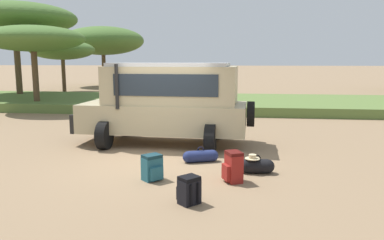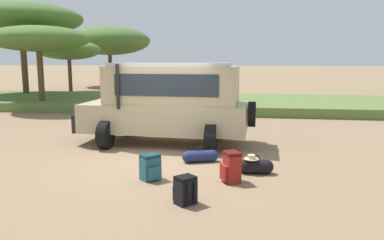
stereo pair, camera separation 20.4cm
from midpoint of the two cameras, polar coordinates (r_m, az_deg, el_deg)
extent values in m
plane|color=#8C7051|center=(9.47, -4.96, -6.36)|extent=(320.00, 320.00, 0.00)
cube|color=#5B7538|center=(20.32, 2.33, 2.63)|extent=(120.00, 7.00, 0.44)
cube|color=tan|center=(11.34, -3.59, 0.48)|extent=(4.96, 2.06, 0.84)
cube|color=tan|center=(11.17, -2.39, 5.36)|extent=(3.88, 1.91, 1.10)
cube|color=#232D38|center=(11.61, -9.78, 5.13)|extent=(0.11, 1.56, 0.77)
cube|color=#232D38|center=(10.29, -3.50, 5.31)|extent=(2.94, 0.14, 0.60)
cube|color=#232D38|center=(12.05, -1.44, 5.88)|extent=(2.94, 0.14, 0.60)
cube|color=#B7B7B7|center=(11.16, -2.66, 8.44)|extent=(3.49, 1.82, 0.10)
cube|color=black|center=(12.23, -15.35, 0.00)|extent=(0.21, 1.62, 0.56)
cylinder|color=black|center=(10.64, -10.71, 5.02)|extent=(0.10, 0.10, 1.25)
cylinder|color=black|center=(10.98, -12.52, -2.24)|extent=(0.31, 0.81, 0.80)
cylinder|color=black|center=(12.75, -9.16, -0.56)|extent=(0.31, 0.81, 0.80)
cylinder|color=black|center=(10.20, 3.43, -2.90)|extent=(0.31, 0.81, 0.80)
cylinder|color=black|center=(12.09, 4.55, -1.01)|extent=(0.31, 0.81, 0.80)
cylinder|color=black|center=(10.99, 9.63, 0.88)|extent=(0.24, 0.74, 0.74)
cube|color=#235B6B|center=(8.06, -5.65, -7.37)|extent=(0.47, 0.47, 0.49)
cube|color=#235B6B|center=(7.93, -4.97, -8.09)|extent=(0.26, 0.26, 0.27)
cube|color=#13323A|center=(7.98, -5.68, -5.49)|extent=(0.47, 0.47, 0.07)
cylinder|color=#13323A|center=(8.23, -5.70, -7.01)|extent=(0.04, 0.04, 0.41)
cylinder|color=#13323A|center=(8.14, -6.76, -7.20)|extent=(0.04, 0.04, 0.41)
cube|color=black|center=(6.73, -0.13, -10.89)|extent=(0.43, 0.43, 0.44)
cube|color=black|center=(6.88, -1.03, -10.93)|extent=(0.24, 0.24, 0.24)
cube|color=black|center=(6.65, -0.13, -8.86)|extent=(0.43, 0.43, 0.07)
cylinder|color=black|center=(6.57, 0.15, -11.39)|extent=(0.04, 0.04, 0.37)
cylinder|color=black|center=(6.67, 1.23, -11.10)|extent=(0.04, 0.04, 0.37)
cube|color=maroon|center=(7.91, 6.83, -7.34)|extent=(0.41, 0.47, 0.58)
cube|color=maroon|center=(7.86, 5.63, -7.96)|extent=(0.20, 0.30, 0.32)
cube|color=#4D100E|center=(7.82, 6.87, -5.07)|extent=(0.41, 0.46, 0.07)
cylinder|color=#4D100E|center=(7.89, 8.13, -7.40)|extent=(0.04, 0.04, 0.50)
cylinder|color=#4D100E|center=(8.04, 7.60, -7.06)|extent=(0.04, 0.04, 0.50)
cylinder|color=black|center=(8.59, 10.36, -6.98)|extent=(0.50, 0.35, 0.32)
sphere|color=black|center=(8.57, 8.75, -6.97)|extent=(0.32, 0.32, 0.32)
sphere|color=black|center=(8.62, 11.95, -6.98)|extent=(0.32, 0.32, 0.32)
torus|color=black|center=(8.55, 10.39, -5.81)|extent=(0.17, 0.03, 0.16)
cylinder|color=beige|center=(8.54, 9.72, -5.86)|extent=(0.34, 0.34, 0.02)
cylinder|color=beige|center=(8.53, 9.73, -5.55)|extent=(0.17, 0.17, 0.09)
cylinder|color=navy|center=(9.38, 1.90, -5.55)|extent=(0.69, 0.49, 0.29)
sphere|color=navy|center=(9.46, 3.75, -5.45)|extent=(0.29, 0.29, 0.29)
sphere|color=navy|center=(9.32, 0.01, -5.65)|extent=(0.29, 0.29, 0.29)
torus|color=#121834|center=(9.34, 1.90, -4.56)|extent=(0.16, 0.08, 0.16)
cylinder|color=brown|center=(25.68, -23.96, 7.41)|extent=(0.37, 0.37, 4.19)
ellipsoid|color=#476B2D|center=(25.79, -24.39, 13.86)|extent=(7.47, 6.78, 1.91)
cylinder|color=brown|center=(30.90, -17.91, 6.48)|extent=(0.29, 0.29, 2.64)
ellipsoid|color=#476B2D|center=(30.88, -18.09, 10.12)|extent=(4.86, 5.02, 1.51)
cylinder|color=brown|center=(37.17, -12.18, 7.51)|extent=(0.37, 0.37, 3.18)
ellipsoid|color=#476B2D|center=(37.20, -12.32, 11.70)|extent=(7.78, 6.95, 2.67)
cylinder|color=brown|center=(20.68, -21.76, 5.70)|extent=(0.30, 0.30, 3.03)
ellipsoid|color=#476B2D|center=(20.68, -22.10, 11.40)|extent=(5.18, 4.52, 1.29)
camera|label=1|loc=(0.10, -89.39, 0.10)|focal=35.00mm
camera|label=2|loc=(0.10, 90.61, -0.10)|focal=35.00mm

